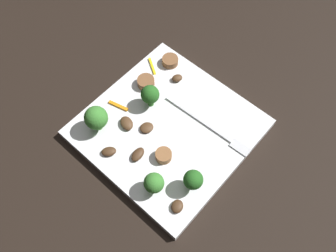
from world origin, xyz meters
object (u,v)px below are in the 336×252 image
(sausage_slice_0, at_px, (146,82))
(pepper_strip_0, at_px, (118,106))
(sausage_slice_1, at_px, (164,155))
(mushroom_1, at_px, (109,152))
(broccoli_floret_1, at_px, (150,95))
(broccoli_floret_3, at_px, (193,180))
(broccoli_floret_2, at_px, (154,183))
(mushroom_5, at_px, (177,206))
(mushroom_4, at_px, (137,154))
(sausage_slice_2, at_px, (170,61))
(mushroom_3, at_px, (147,128))
(broccoli_floret_0, at_px, (96,118))
(fork, at_px, (213,129))
(pepper_strip_2, at_px, (152,66))
(mushroom_0, at_px, (177,78))
(plate, at_px, (168,128))
(mushroom_2, at_px, (127,123))

(sausage_slice_0, height_order, pepper_strip_0, sausage_slice_0)
(sausage_slice_1, height_order, mushroom_1, sausage_slice_1)
(broccoli_floret_1, xyz_separation_m, broccoli_floret_3, (0.16, -0.07, -0.00))
(broccoli_floret_2, relative_size, mushroom_5, 1.95)
(mushroom_5, bearing_deg, mushroom_4, 168.24)
(sausage_slice_2, distance_m, mushroom_5, 0.29)
(broccoli_floret_1, bearing_deg, mushroom_4, -59.74)
(mushroom_3, distance_m, mushroom_4, 0.05)
(broccoli_floret_0, bearing_deg, fork, 40.74)
(mushroom_4, relative_size, pepper_strip_2, 0.70)
(sausage_slice_2, bearing_deg, mushroom_0, -30.32)
(sausage_slice_2, xyz_separation_m, mushroom_5, (0.20, -0.21, -0.00))
(mushroom_5, bearing_deg, fork, 106.87)
(broccoli_floret_2, xyz_separation_m, pepper_strip_0, (-0.16, 0.07, -0.02))
(broccoli_floret_3, xyz_separation_m, mushroom_1, (-0.14, -0.05, -0.02))
(sausage_slice_0, relative_size, sausage_slice_2, 1.03)
(broccoli_floret_2, distance_m, mushroom_5, 0.05)
(mushroom_1, bearing_deg, mushroom_4, 36.31)
(mushroom_0, bearing_deg, sausage_slice_2, 149.68)
(broccoli_floret_2, relative_size, pepper_strip_0, 1.12)
(sausage_slice_2, xyz_separation_m, mushroom_0, (0.04, -0.02, -0.00))
(broccoli_floret_2, xyz_separation_m, sausage_slice_2, (-0.15, 0.21, -0.02))
(mushroom_0, height_order, mushroom_1, mushroom_0)
(fork, bearing_deg, pepper_strip_0, -156.60)
(pepper_strip_0, bearing_deg, sausage_slice_2, 88.05)
(plate, distance_m, mushroom_2, 0.07)
(broccoli_floret_2, distance_m, pepper_strip_2, 0.25)
(broccoli_floret_3, bearing_deg, broccoli_floret_0, -172.46)
(fork, relative_size, mushroom_5, 7.99)
(mushroom_0, xyz_separation_m, pepper_strip_0, (-0.04, -0.12, -0.00))
(fork, bearing_deg, sausage_slice_1, -108.88)
(broccoli_floret_1, height_order, pepper_strip_2, broccoli_floret_1)
(broccoli_floret_0, bearing_deg, mushroom_5, -4.83)
(mushroom_3, bearing_deg, broccoli_floret_0, -140.02)
(broccoli_floret_0, bearing_deg, plate, 43.12)
(broccoli_floret_0, height_order, broccoli_floret_2, broccoli_floret_0)
(fork, bearing_deg, broccoli_floret_1, -166.42)
(mushroom_1, height_order, mushroom_3, mushroom_1)
(fork, xyz_separation_m, pepper_strip_2, (-0.17, 0.03, -0.00))
(sausage_slice_0, distance_m, mushroom_2, 0.09)
(sausage_slice_1, bearing_deg, mushroom_4, -143.52)
(sausage_slice_0, relative_size, mushroom_5, 1.44)
(broccoli_floret_3, relative_size, mushroom_4, 1.65)
(plate, distance_m, broccoli_floret_1, 0.07)
(mushroom_3, bearing_deg, broccoli_floret_2, -40.23)
(mushroom_2, bearing_deg, pepper_strip_0, 156.29)
(pepper_strip_0, distance_m, pepper_strip_2, 0.11)
(sausage_slice_1, distance_m, pepper_strip_0, 0.13)
(broccoli_floret_2, bearing_deg, mushroom_0, 121.41)
(mushroom_1, bearing_deg, broccoli_floret_1, 96.60)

